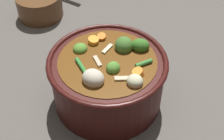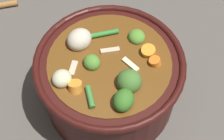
# 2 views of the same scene
# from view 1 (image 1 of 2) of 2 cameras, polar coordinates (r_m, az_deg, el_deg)

# --- Properties ---
(ground_plane) EXTENTS (1.10, 1.10, 0.00)m
(ground_plane) POSITION_cam_1_polar(r_m,az_deg,el_deg) (0.77, -0.75, -5.13)
(ground_plane) COLOR #514C47
(cooking_pot) EXTENTS (0.27, 0.27, 0.15)m
(cooking_pot) POSITION_cam_1_polar(r_m,az_deg,el_deg) (0.72, -0.77, -1.59)
(cooking_pot) COLOR #38110F
(cooking_pot) RESTS_ON ground_plane
(small_saucepan) EXTENTS (0.22, 0.21, 0.07)m
(small_saucepan) POSITION_cam_1_polar(r_m,az_deg,el_deg) (1.04, -12.85, 11.46)
(small_saucepan) COLOR brown
(small_saucepan) RESTS_ON ground_plane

